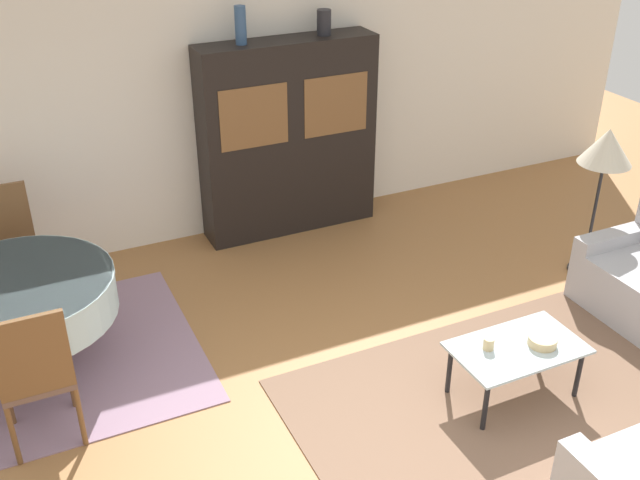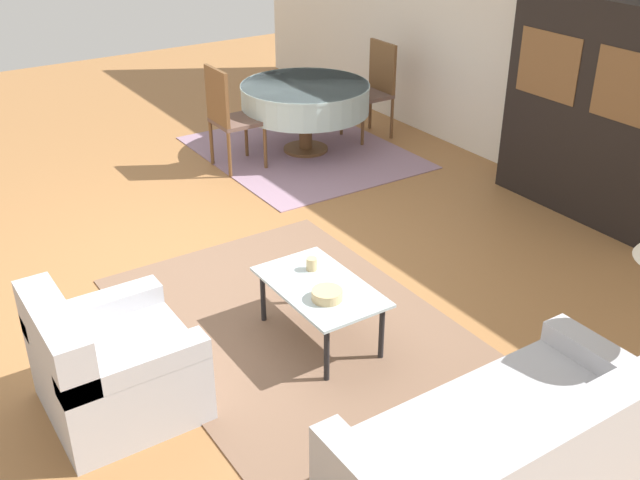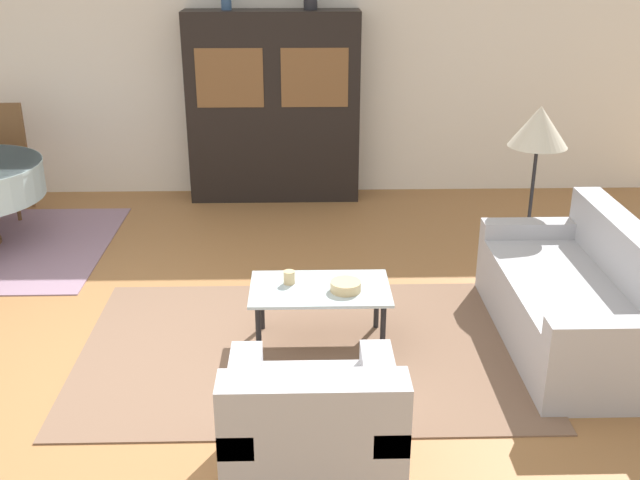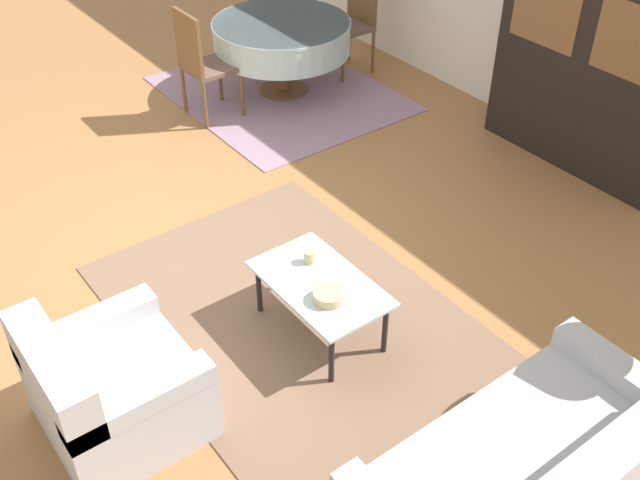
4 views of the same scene
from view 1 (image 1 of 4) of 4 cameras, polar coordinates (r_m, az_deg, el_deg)
wall_back at (r=7.04m, az=-9.40°, el=10.45°), size 10.00×0.06×2.70m
area_rug at (r=5.48m, az=13.98°, el=-12.01°), size 2.94×1.92×0.01m
dining_rug at (r=6.02m, az=-20.63°, el=-9.06°), size 2.33×1.93×0.01m
coffee_table at (r=5.35m, az=14.77°, el=-8.24°), size 0.91×0.54×0.41m
display_cabinet at (r=7.20m, az=-2.42°, el=7.78°), size 1.70×0.39×1.87m
dining_table at (r=5.74m, az=-21.92°, el=-4.17°), size 1.36×1.36×0.73m
dining_chair_near at (r=4.98m, az=-20.88°, el=-9.33°), size 0.44×0.44×1.04m
dining_chair_far at (r=6.54m, az=-22.70°, el=-0.21°), size 0.44×0.44×1.04m
floor_lamp at (r=6.73m, az=20.97°, el=6.34°), size 0.45×0.45×1.36m
cup at (r=5.23m, az=12.73°, el=-7.71°), size 0.07×0.07×0.09m
bowl at (r=5.37m, az=16.59°, el=-7.37°), size 0.20×0.20×0.06m
vase_tall at (r=6.74m, az=-6.08°, el=15.96°), size 0.10×0.10×0.33m
vase_short at (r=7.05m, az=0.30°, el=16.25°), size 0.13×0.13×0.23m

